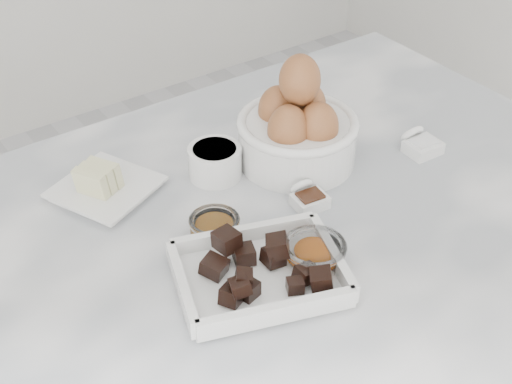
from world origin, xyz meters
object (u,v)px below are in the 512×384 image
Objects in this scene: honey_bowl at (215,227)px; salt_spoon at (420,144)px; sugar_ramekin at (215,161)px; butter_plate at (104,184)px; chocolate_dish at (259,270)px; zest_bowl at (314,253)px; vanilla_spoon at (308,197)px; egg_bowl at (297,128)px.

honey_bowl is 1.05× the size of salt_spoon.
sugar_ramekin is 0.34m from salt_spoon.
honey_bowl is (0.08, -0.18, -0.00)m from butter_plate.
chocolate_dish is 3.03× the size of sugar_ramekin.
zest_bowl is (0.08, -0.01, -0.00)m from chocolate_dish.
vanilla_spoon is (0.08, 0.11, -0.01)m from zest_bowl.
salt_spoon is (0.39, -0.01, -0.00)m from honey_bowl.
butter_plate is 0.31m from egg_bowl.
sugar_ramekin is 0.16m from vanilla_spoon.
zest_bowl is 0.34m from salt_spoon.
egg_bowl reaches higher than salt_spoon.
butter_plate is 0.51m from salt_spoon.
salt_spoon is (0.31, -0.14, -0.01)m from sugar_ramekin.
sugar_ramekin is 0.97× the size of zest_bowl.
butter_plate is 0.20m from honey_bowl.
vanilla_spoon is at bearing -6.68° from honey_bowl.
zest_bowl is at bearing -90.94° from sugar_ramekin.
honey_bowl is 0.15m from zest_bowl.
sugar_ramekin is 0.43× the size of egg_bowl.
chocolate_dish is at bearing -165.61° from salt_spoon.
salt_spoon is at bearing -23.43° from sugar_ramekin.
egg_bowl reaches higher than honey_bowl.
butter_plate is 2.08× the size of zest_bowl.
egg_bowl reaches higher than vanilla_spoon.
chocolate_dish is at bearing 170.48° from zest_bowl.
egg_bowl is 0.23m from honey_bowl.
sugar_ramekin is at bearing 162.74° from egg_bowl.
butter_plate is at bearing 158.08° from salt_spoon.
sugar_ramekin reaches higher than zest_bowl.
butter_plate is 2.77× the size of vanilla_spoon.
vanilla_spoon is at bearing 31.54° from chocolate_dish.
chocolate_dish is at bearing -137.27° from egg_bowl.
vanilla_spoon is at bearing -119.42° from egg_bowl.
honey_bowl is 0.15m from vanilla_spoon.
egg_bowl is at bearing 21.70° from honey_bowl.
vanilla_spoon is (-0.06, -0.10, -0.05)m from egg_bowl.
sugar_ramekin is 1.16× the size of honey_bowl.
sugar_ramekin is at bearing 89.06° from zest_bowl.
egg_bowl is 2.98× the size of vanilla_spoon.
honey_bowl is at bearing 87.99° from chocolate_dish.
butter_plate is 0.17m from sugar_ramekin.
egg_bowl is at bearing 152.53° from salt_spoon.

